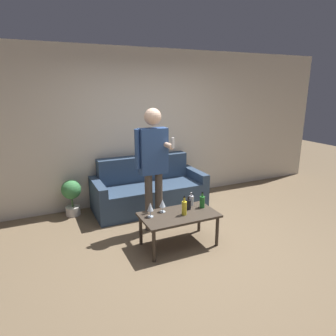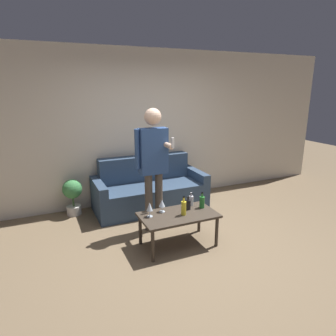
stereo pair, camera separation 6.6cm
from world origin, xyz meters
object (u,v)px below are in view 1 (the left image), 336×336
at_px(coffee_table, 179,217).
at_px(bottle_orange, 202,201).
at_px(couch, 148,190).
at_px(person_standing_front, 153,159).

relative_size(coffee_table, bottle_orange, 4.61).
bearing_deg(couch, person_standing_front, -106.04).
height_order(coffee_table, bottle_orange, bottle_orange).
distance_m(couch, person_standing_front, 1.14).
bearing_deg(coffee_table, couch, 85.27).
distance_m(bottle_orange, person_standing_front, 0.90).
bearing_deg(bottle_orange, person_standing_front, 134.56).
bearing_deg(bottle_orange, coffee_table, -170.78).
bearing_deg(couch, coffee_table, -94.73).
height_order(couch, bottle_orange, couch).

